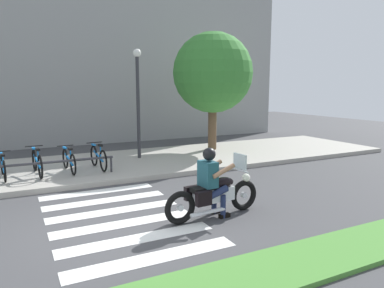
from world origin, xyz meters
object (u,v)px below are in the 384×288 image
at_px(bicycle_3, 69,160).
at_px(motorcycle, 214,195).
at_px(street_lamp, 138,94).
at_px(bicycle_4, 98,157).
at_px(tree_near_rack, 213,73).
at_px(bicycle_1, 3,167).
at_px(bicycle_2, 37,163).
at_px(rider, 211,178).
at_px(bike_rack, 38,164).

bearing_deg(bicycle_3, motorcycle, -65.67).
bearing_deg(street_lamp, bicycle_4, -146.50).
height_order(bicycle_4, tree_near_rack, tree_near_rack).
distance_m(bicycle_1, tree_near_rack, 8.08).
distance_m(bicycle_1, bicycle_3, 1.73).
height_order(motorcycle, bicycle_2, motorcycle).
bearing_deg(bicycle_4, bicycle_1, 179.97).
xyz_separation_m(bicycle_3, tree_near_rack, (5.74, 1.51, 2.68)).
bearing_deg(bicycle_3, rider, -66.45).
distance_m(rider, bicycle_2, 5.64).
bearing_deg(bicycle_1, motorcycle, -50.91).
relative_size(bicycle_4, bike_rack, 0.40).
relative_size(bike_rack, tree_near_rack, 0.85).
distance_m(street_lamp, tree_near_rack, 3.32).
distance_m(bicycle_1, bike_rack, 1.03).
bearing_deg(bike_rack, street_lamp, 26.04).
xyz_separation_m(rider, street_lamp, (0.45, 5.90, 1.57)).
bearing_deg(bicycle_4, bicycle_2, 179.99).
bearing_deg(motorcycle, tree_near_rack, 60.38).
distance_m(motorcycle, bike_rack, 5.21).
bearing_deg(bike_rack, rider, -55.14).
bearing_deg(tree_near_rack, bicycle_2, -167.16).
height_order(bicycle_1, bike_rack, bicycle_1).
relative_size(motorcycle, rider, 1.55).
height_order(rider, bike_rack, rider).
distance_m(motorcycle, bicycle_2, 5.66).
bearing_deg(bike_rack, tree_near_rack, 17.32).
relative_size(bicycle_3, bicycle_4, 1.01).
distance_m(bicycle_2, street_lamp, 4.04).
height_order(bike_rack, street_lamp, street_lamp).
xyz_separation_m(bicycle_4, tree_near_rack, (4.88, 1.51, 2.66)).
bearing_deg(bicycle_4, rider, -75.65).
bearing_deg(rider, bicycle_4, 104.35).
bearing_deg(bicycle_3, bicycle_1, 179.98).
relative_size(motorcycle, bike_rack, 0.55).
height_order(bike_rack, tree_near_rack, tree_near_rack).
relative_size(motorcycle, bicycle_4, 1.39).
bearing_deg(street_lamp, rider, -94.33).
xyz_separation_m(bicycle_1, street_lamp, (4.26, 1.11, 1.92)).
distance_m(bicycle_2, bike_rack, 0.56).
relative_size(bicycle_4, street_lamp, 0.41).
relative_size(motorcycle, bicycle_3, 1.38).
relative_size(rider, bicycle_3, 0.89).
distance_m(motorcycle, rider, 0.38).
distance_m(bicycle_4, bike_rack, 1.81).
height_order(bicycle_1, tree_near_rack, tree_near_rack).
relative_size(motorcycle, street_lamp, 0.57).
relative_size(motorcycle, bicycle_2, 1.29).
distance_m(bike_rack, street_lamp, 4.20).
height_order(bicycle_2, bike_rack, bicycle_2).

